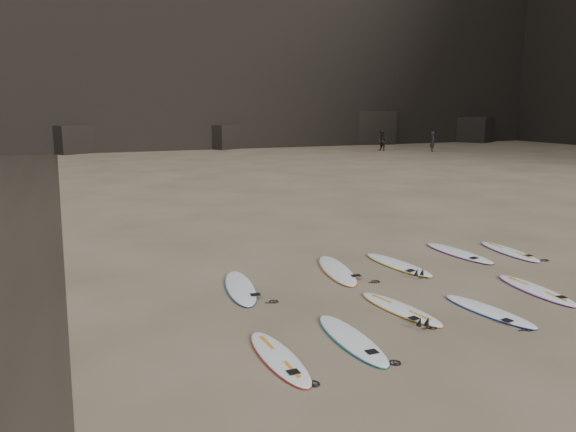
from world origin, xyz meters
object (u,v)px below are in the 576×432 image
object	(u,v)px
surfboard_3	(488,310)
person_b	(382,141)
surfboard_0	(279,357)
person_a	(433,142)
surfboard_5	(240,287)
surfboard_9	(509,251)
surfboard_2	(400,308)
surfboard_4	(536,290)
surfboard_8	(458,253)
surfboard_6	(337,270)
surfboard_1	(351,338)
surfboard_7	(398,264)

from	to	relation	value
surfboard_3	person_b	world-z (taller)	person_b
surfboard_0	person_a	bearing A→B (deg)	49.54
surfboard_5	surfboard_9	xyz separation A→B (m)	(8.23, 0.20, -0.00)
surfboard_2	surfboard_3	size ratio (longest dim) A/B	1.03
surfboard_0	surfboard_9	world-z (taller)	surfboard_9
surfboard_2	surfboard_4	size ratio (longest dim) A/B	0.97
surfboard_8	surfboard_9	world-z (taller)	surfboard_8
person_a	surfboard_6	bearing A→B (deg)	164.85
surfboard_4	surfboard_8	bearing A→B (deg)	84.80
surfboard_8	person_b	distance (m)	37.50
surfboard_0	surfboard_1	bearing A→B (deg)	7.05
person_b	surfboard_7	bearing A→B (deg)	-52.94
surfboard_1	surfboard_8	xyz separation A→B (m)	(5.76, 4.17, 0.00)
person_a	surfboard_5	bearing A→B (deg)	162.36
surfboard_0	surfboard_3	world-z (taller)	surfboard_0
surfboard_0	surfboard_5	size ratio (longest dim) A/B	0.88
surfboard_0	surfboard_1	xyz separation A→B (m)	(1.50, 0.21, 0.00)
surfboard_2	surfboard_6	distance (m)	2.99
person_a	surfboard_9	bearing A→B (deg)	171.61
surfboard_7	surfboard_8	xyz separation A→B (m)	(2.28, 0.36, 0.00)
surfboard_4	surfboard_7	size ratio (longest dim) A/B	0.95
surfboard_3	surfboard_7	size ratio (longest dim) A/B	0.89
person_a	surfboard_4	bearing A→B (deg)	171.53
surfboard_0	surfboard_2	bearing A→B (deg)	19.68
surfboard_1	surfboard_9	distance (m)	8.16
surfboard_7	surfboard_9	xyz separation A→B (m)	(3.76, -0.05, -0.00)
surfboard_7	surfboard_8	distance (m)	2.30
surfboard_2	surfboard_7	xyz separation A→B (m)	(1.79, 2.83, 0.00)
surfboard_5	person_b	distance (m)	41.62
surfboard_8	surfboard_1	bearing A→B (deg)	-148.42
surfboard_1	surfboard_6	distance (m)	4.34
surfboard_5	surfboard_8	xyz separation A→B (m)	(6.75, 0.61, -0.00)
surfboard_3	surfboard_4	xyz separation A→B (m)	(1.95, 0.64, 0.00)
surfboard_3	person_a	xyz separation A→B (m)	(24.14, 34.59, 0.87)
surfboard_0	surfboard_6	bearing A→B (deg)	51.43
surfboard_3	surfboard_7	world-z (taller)	surfboard_7
surfboard_5	person_a	world-z (taller)	person_a
person_a	person_b	xyz separation A→B (m)	(-3.92, 2.40, 0.03)
surfboard_7	surfboard_6	bearing A→B (deg)	167.87
surfboard_0	surfboard_6	xyz separation A→B (m)	(3.23, 4.18, 0.01)
surfboard_3	surfboard_0	bearing A→B (deg)	175.84
surfboard_4	surfboard_9	bearing A→B (deg)	59.28
surfboard_1	surfboard_8	size ratio (longest dim) A/B	0.95
surfboard_8	person_b	size ratio (longest dim) A/B	1.37
surfboard_0	surfboard_3	xyz separation A→B (m)	(4.81, 0.39, -0.00)
surfboard_8	surfboard_2	bearing A→B (deg)	-146.29
surfboard_5	surfboard_9	size ratio (longest dim) A/B	1.08
surfboard_2	surfboard_1	bearing A→B (deg)	-159.07
surfboard_0	surfboard_7	distance (m)	6.40
surfboard_7	person_a	world-z (taller)	person_a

